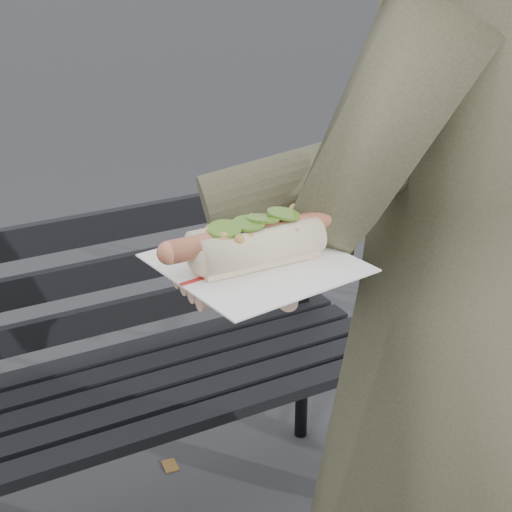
% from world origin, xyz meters
% --- Properties ---
extents(park_bench, '(1.50, 0.44, 0.88)m').
position_xyz_m(park_bench, '(-0.01, 0.97, 0.52)').
color(park_bench, black).
rests_on(park_bench, ground).
extents(person, '(0.81, 0.67, 1.92)m').
position_xyz_m(person, '(0.30, 0.10, 0.96)').
color(person, '#433F2C').
rests_on(person, ground).
extents(held_hotdog, '(0.62, 0.32, 0.20)m').
position_xyz_m(held_hotdog, '(0.11, 0.06, 1.26)').
color(held_hotdog, '#433F2C').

